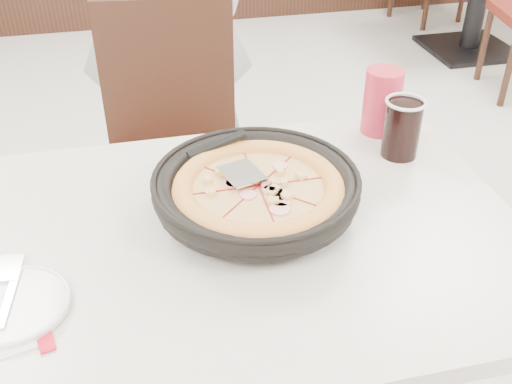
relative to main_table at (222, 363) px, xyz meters
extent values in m
cylinder|color=black|center=(0.07, 0.07, 0.39)|extent=(0.14, 0.14, 0.04)
cylinder|color=black|center=(0.09, 0.05, 0.42)|extent=(0.43, 0.43, 0.01)
cylinder|color=#DE9546|center=(0.09, 0.02, 0.44)|extent=(0.37, 0.37, 0.02)
cube|color=silver|center=(0.06, 0.06, 0.47)|extent=(0.09, 0.10, 0.00)
cylinder|color=white|center=(-0.36, -0.13, 0.38)|extent=(0.20, 0.20, 0.01)
cube|color=silver|center=(-0.36, -0.11, 0.39)|extent=(0.03, 0.14, 0.00)
cylinder|color=black|center=(0.47, 0.20, 0.44)|extent=(0.09, 0.09, 0.13)
cylinder|color=#BA2237|center=(0.47, 0.32, 0.45)|extent=(0.10, 0.10, 0.16)
camera|label=1|loc=(-0.13, -0.90, 1.09)|focal=42.00mm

